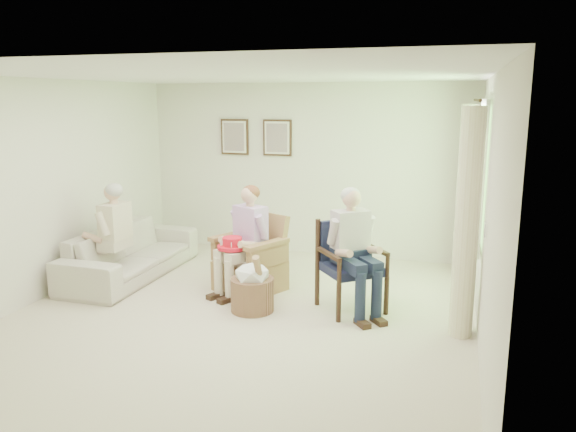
# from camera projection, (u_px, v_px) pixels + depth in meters

# --- Properties ---
(floor) EXTENTS (5.50, 5.50, 0.00)m
(floor) POSITION_uv_depth(u_px,v_px,m) (241.00, 316.00, 6.23)
(floor) COLOR beige
(floor) RESTS_ON ground
(back_wall) EXTENTS (5.00, 0.04, 2.60)m
(back_wall) POSITION_uv_depth(u_px,v_px,m) (306.00, 170.00, 8.54)
(back_wall) COLOR silver
(back_wall) RESTS_ON ground
(front_wall) EXTENTS (5.00, 0.04, 2.60)m
(front_wall) POSITION_uv_depth(u_px,v_px,m) (69.00, 279.00, 3.39)
(front_wall) COLOR silver
(front_wall) RESTS_ON ground
(left_wall) EXTENTS (0.04, 5.50, 2.60)m
(left_wall) POSITION_uv_depth(u_px,v_px,m) (44.00, 190.00, 6.68)
(left_wall) COLOR silver
(left_wall) RESTS_ON ground
(right_wall) EXTENTS (0.04, 5.50, 2.60)m
(right_wall) POSITION_uv_depth(u_px,v_px,m) (487.00, 215.00, 5.25)
(right_wall) COLOR silver
(right_wall) RESTS_ON ground
(ceiling) EXTENTS (5.00, 5.50, 0.02)m
(ceiling) POSITION_uv_depth(u_px,v_px,m) (236.00, 75.00, 5.70)
(ceiling) COLOR white
(ceiling) RESTS_ON back_wall
(window) EXTENTS (0.13, 2.50, 1.63)m
(window) POSITION_uv_depth(u_px,v_px,m) (481.00, 169.00, 6.33)
(window) COLOR #2D6B23
(window) RESTS_ON right_wall
(curtain_left) EXTENTS (0.34, 0.34, 2.30)m
(curtain_left) POSITION_uv_depth(u_px,v_px,m) (467.00, 224.00, 5.54)
(curtain_left) COLOR beige
(curtain_left) RESTS_ON ground
(curtain_right) EXTENTS (0.34, 0.34, 2.30)m
(curtain_right) POSITION_uv_depth(u_px,v_px,m) (466.00, 193.00, 7.37)
(curtain_right) COLOR beige
(curtain_right) RESTS_ON ground
(framed_print_left) EXTENTS (0.45, 0.05, 0.55)m
(framed_print_left) POSITION_uv_depth(u_px,v_px,m) (235.00, 137.00, 8.73)
(framed_print_left) COLOR #382114
(framed_print_left) RESTS_ON back_wall
(framed_print_right) EXTENTS (0.45, 0.05, 0.55)m
(framed_print_right) POSITION_uv_depth(u_px,v_px,m) (277.00, 138.00, 8.53)
(framed_print_right) COLOR #382114
(framed_print_right) RESTS_ON back_wall
(wicker_armchair) EXTENTS (0.74, 0.74, 0.95)m
(wicker_armchair) POSITION_uv_depth(u_px,v_px,m) (251.00, 266.00, 7.05)
(wicker_armchair) COLOR #A1764C
(wicker_armchair) RESTS_ON ground
(wood_armchair) EXTENTS (0.65, 0.61, 1.00)m
(wood_armchair) POSITION_uv_depth(u_px,v_px,m) (353.00, 261.00, 6.39)
(wood_armchair) COLOR black
(wood_armchair) RESTS_ON ground
(sofa) EXTENTS (2.26, 0.88, 0.66)m
(sofa) POSITION_uv_depth(u_px,v_px,m) (131.00, 252.00, 7.58)
(sofa) COLOR beige
(sofa) RESTS_ON ground
(person_wicker) EXTENTS (0.40, 0.62, 1.31)m
(person_wicker) POSITION_uv_depth(u_px,v_px,m) (247.00, 233.00, 6.84)
(person_wicker) COLOR beige
(person_wicker) RESTS_ON ground
(person_dark) EXTENTS (0.40, 0.62, 1.38)m
(person_dark) POSITION_uv_depth(u_px,v_px,m) (351.00, 242.00, 6.19)
(person_dark) COLOR #1A2239
(person_dark) RESTS_ON ground
(person_sofa) EXTENTS (0.42, 0.62, 1.30)m
(person_sofa) POSITION_uv_depth(u_px,v_px,m) (111.00, 229.00, 7.09)
(person_sofa) COLOR beige
(person_sofa) RESTS_ON ground
(red_hat) EXTENTS (0.36, 0.36, 0.14)m
(red_hat) POSITION_uv_depth(u_px,v_px,m) (232.00, 244.00, 6.72)
(red_hat) COLOR red
(red_hat) RESTS_ON person_wicker
(hatbox) EXTENTS (0.61, 0.61, 0.72)m
(hatbox) POSITION_uv_depth(u_px,v_px,m) (252.00, 287.00, 6.33)
(hatbox) COLOR #A07056
(hatbox) RESTS_ON ground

